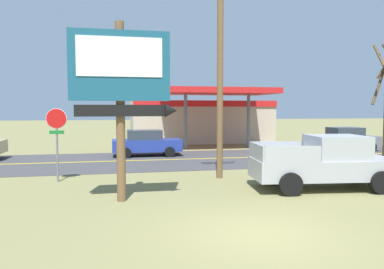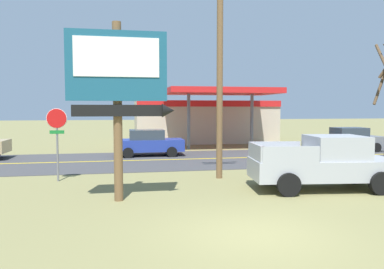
{
  "view_description": "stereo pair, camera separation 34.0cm",
  "coord_description": "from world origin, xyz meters",
  "px_view_note": "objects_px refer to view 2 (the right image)",
  "views": [
    {
      "loc": [
        -3.35,
        -8.07,
        2.95
      ],
      "look_at": [
        0.0,
        8.0,
        1.8
      ],
      "focal_mm": 34.95,
      "sensor_mm": 36.0,
      "label": 1
    },
    {
      "loc": [
        -3.01,
        -8.13,
        2.95
      ],
      "look_at": [
        0.0,
        8.0,
        1.8
      ],
      "focal_mm": 34.95,
      "sensor_mm": 36.0,
      "label": 2
    }
  ],
  "objects_px": {
    "car_blue_near_lane": "(148,143)",
    "motel_sign": "(119,82)",
    "pickup_silver_parked_on_lawn": "(325,163)",
    "stop_sign": "(57,131)",
    "car_grey_far_lane": "(350,139)",
    "gas_station": "(204,120)",
    "utility_pole": "(220,66)"
  },
  "relations": [
    {
      "from": "car_grey_far_lane",
      "to": "utility_pole",
      "type": "bearing_deg",
      "value": -145.15
    },
    {
      "from": "car_grey_far_lane",
      "to": "stop_sign",
      "type": "bearing_deg",
      "value": -157.57
    },
    {
      "from": "stop_sign",
      "to": "motel_sign",
      "type": "bearing_deg",
      "value": -56.67
    },
    {
      "from": "stop_sign",
      "to": "car_grey_far_lane",
      "type": "distance_m",
      "value": 19.52
    },
    {
      "from": "stop_sign",
      "to": "car_grey_far_lane",
      "type": "height_order",
      "value": "stop_sign"
    },
    {
      "from": "utility_pole",
      "to": "pickup_silver_parked_on_lawn",
      "type": "bearing_deg",
      "value": -41.62
    },
    {
      "from": "car_blue_near_lane",
      "to": "pickup_silver_parked_on_lawn",
      "type": "bearing_deg",
      "value": -62.36
    },
    {
      "from": "motel_sign",
      "to": "utility_pole",
      "type": "relative_size",
      "value": 0.64
    },
    {
      "from": "pickup_silver_parked_on_lawn",
      "to": "stop_sign",
      "type": "bearing_deg",
      "value": 161.11
    },
    {
      "from": "stop_sign",
      "to": "gas_station",
      "type": "height_order",
      "value": "gas_station"
    },
    {
      "from": "motel_sign",
      "to": "pickup_silver_parked_on_lawn",
      "type": "height_order",
      "value": "motel_sign"
    },
    {
      "from": "car_blue_near_lane",
      "to": "motel_sign",
      "type": "bearing_deg",
      "value": -98.33
    },
    {
      "from": "gas_station",
      "to": "stop_sign",
      "type": "bearing_deg",
      "value": -120.41
    },
    {
      "from": "utility_pole",
      "to": "pickup_silver_parked_on_lawn",
      "type": "distance_m",
      "value": 5.71
    },
    {
      "from": "utility_pole",
      "to": "pickup_silver_parked_on_lawn",
      "type": "height_order",
      "value": "utility_pole"
    },
    {
      "from": "gas_station",
      "to": "car_blue_near_lane",
      "type": "height_order",
      "value": "gas_station"
    },
    {
      "from": "gas_station",
      "to": "pickup_silver_parked_on_lawn",
      "type": "distance_m",
      "value": 19.93
    },
    {
      "from": "car_blue_near_lane",
      "to": "car_grey_far_lane",
      "type": "relative_size",
      "value": 1.0
    },
    {
      "from": "pickup_silver_parked_on_lawn",
      "to": "motel_sign",
      "type": "bearing_deg",
      "value": -176.34
    },
    {
      "from": "car_blue_near_lane",
      "to": "utility_pole",
      "type": "bearing_deg",
      "value": -72.93
    },
    {
      "from": "gas_station",
      "to": "car_blue_near_lane",
      "type": "bearing_deg",
      "value": -121.33
    },
    {
      "from": "motel_sign",
      "to": "pickup_silver_parked_on_lawn",
      "type": "xyz_separation_m",
      "value": [
        7.3,
        0.47,
        -2.8
      ]
    },
    {
      "from": "motel_sign",
      "to": "stop_sign",
      "type": "relative_size",
      "value": 1.91
    },
    {
      "from": "motel_sign",
      "to": "utility_pole",
      "type": "distance_m",
      "value": 5.35
    },
    {
      "from": "utility_pole",
      "to": "pickup_silver_parked_on_lawn",
      "type": "xyz_separation_m",
      "value": [
        3.21,
        -2.86,
        -3.75
      ]
    },
    {
      "from": "car_blue_near_lane",
      "to": "car_grey_far_lane",
      "type": "bearing_deg",
      "value": 0.0
    },
    {
      "from": "motel_sign",
      "to": "car_grey_far_lane",
      "type": "bearing_deg",
      "value": 36.02
    },
    {
      "from": "utility_pole",
      "to": "car_blue_near_lane",
      "type": "bearing_deg",
      "value": 107.07
    },
    {
      "from": "pickup_silver_parked_on_lawn",
      "to": "car_grey_far_lane",
      "type": "distance_m",
      "value": 13.55
    },
    {
      "from": "stop_sign",
      "to": "gas_station",
      "type": "xyz_separation_m",
      "value": [
        9.71,
        16.55,
        -0.08
      ]
    },
    {
      "from": "utility_pole",
      "to": "car_blue_near_lane",
      "type": "height_order",
      "value": "utility_pole"
    },
    {
      "from": "stop_sign",
      "to": "gas_station",
      "type": "bearing_deg",
      "value": 59.59
    }
  ]
}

